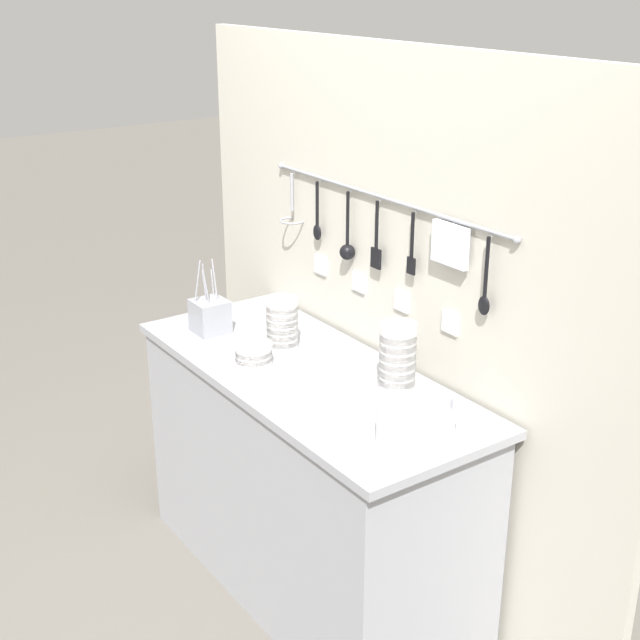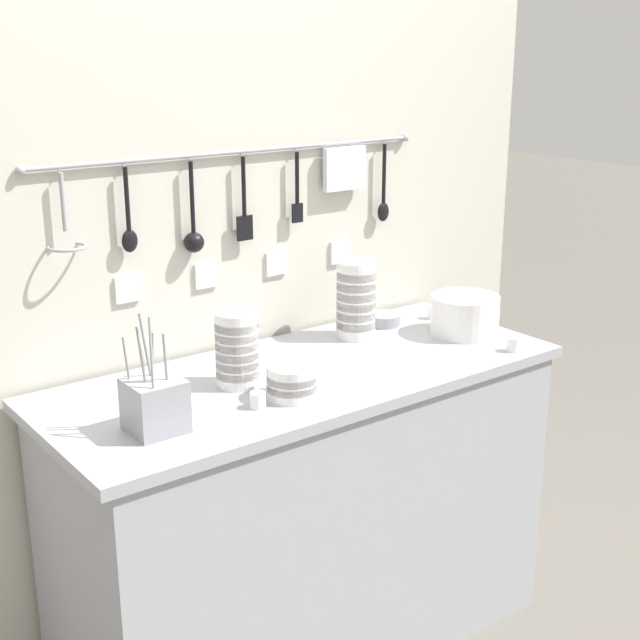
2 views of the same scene
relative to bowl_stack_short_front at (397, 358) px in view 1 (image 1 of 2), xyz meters
name	(u,v)px [view 1 (image 1 of 2)]	position (x,y,z in m)	size (l,w,h in m)	color
ground_plane	(309,580)	(-0.29, -0.14, -0.98)	(20.00, 20.00, 0.00)	#666059
counter	(308,480)	(-0.29, -0.14, -0.55)	(1.43, 0.58, 0.86)	#9EA0A8
back_wall	(384,323)	(-0.29, 0.18, -0.02)	(2.23, 0.11, 1.91)	beige
bowl_stack_short_front	(397,358)	(0.00, 0.00, 0.00)	(0.12, 0.12, 0.23)	white
bowl_stack_nested_right	(254,355)	(-0.43, -0.27, -0.07)	(0.13, 0.13, 0.09)	white
bowl_stack_back_corner	(282,324)	(-0.49, -0.12, -0.02)	(0.11, 0.11, 0.20)	white
plate_stack	(412,424)	(0.28, -0.17, -0.06)	(0.21, 0.21, 0.12)	white
steel_mixing_bowl	(436,400)	(0.15, 0.04, -0.10)	(0.11, 0.11, 0.03)	#93969E
cutlery_caddy	(210,315)	(-0.79, -0.25, -0.05)	(0.12, 0.12, 0.28)	#93969E
cup_back_right	(355,456)	(0.28, -0.37, -0.10)	(0.04, 0.04, 0.04)	white
cup_by_caddy	(463,425)	(0.31, -0.01, -0.10)	(0.04, 0.04, 0.04)	white
cup_beside_plates	(293,364)	(-0.33, -0.18, -0.10)	(0.04, 0.04, 0.04)	white
cup_edge_far	(238,351)	(-0.53, -0.28, -0.10)	(0.04, 0.04, 0.04)	white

